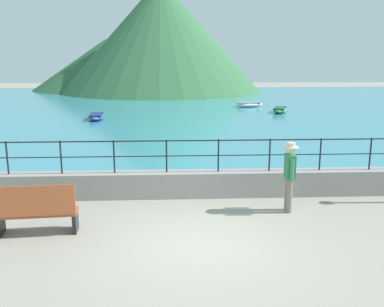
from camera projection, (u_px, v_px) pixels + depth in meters
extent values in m
plane|color=gray|center=(201.00, 246.00, 8.60)|extent=(120.00, 120.00, 0.00)
cube|color=gray|center=(193.00, 184.00, 11.65)|extent=(20.00, 0.56, 0.70)
cylinder|color=black|center=(7.00, 158.00, 11.23)|extent=(0.04, 0.04, 0.90)
cylinder|color=black|center=(61.00, 157.00, 11.30)|extent=(0.04, 0.04, 0.90)
cylinder|color=black|center=(114.00, 157.00, 11.37)|extent=(0.04, 0.04, 0.90)
cylinder|color=black|center=(167.00, 156.00, 11.44)|extent=(0.04, 0.04, 0.90)
cylinder|color=black|center=(218.00, 155.00, 11.50)|extent=(0.04, 0.04, 0.90)
cylinder|color=black|center=(270.00, 155.00, 11.57)|extent=(0.04, 0.04, 0.90)
cylinder|color=black|center=(320.00, 154.00, 11.64)|extent=(0.04, 0.04, 0.90)
cylinder|color=black|center=(370.00, 154.00, 11.71)|extent=(0.04, 0.04, 0.90)
cylinder|color=black|center=(193.00, 141.00, 11.38)|extent=(18.40, 0.04, 0.04)
cylinder|color=black|center=(193.00, 156.00, 11.47)|extent=(18.40, 0.03, 0.03)
cube|color=teal|center=(178.00, 106.00, 33.78)|extent=(64.00, 44.32, 0.06)
cone|color=#33663D|center=(161.00, 37.00, 47.49)|extent=(22.76, 22.76, 12.35)
cone|color=#285633|center=(107.00, 65.00, 51.28)|extent=(17.92, 17.92, 6.09)
cube|color=#9E4C28|center=(37.00, 213.00, 9.15)|extent=(1.74, 0.66, 0.06)
cube|color=#9E4C28|center=(34.00, 201.00, 8.86)|extent=(1.71, 0.29, 0.64)
cube|color=black|center=(0.00, 225.00, 9.10)|extent=(0.12, 0.47, 0.43)
cube|color=black|center=(75.00, 222.00, 9.30)|extent=(0.12, 0.47, 0.43)
cylinder|color=slate|center=(289.00, 196.00, 10.38)|extent=(0.15, 0.15, 0.86)
cylinder|color=slate|center=(288.00, 194.00, 10.55)|extent=(0.15, 0.15, 0.86)
cube|color=#337F4C|center=(290.00, 166.00, 10.31)|extent=(0.24, 0.37, 0.60)
cylinder|color=#337F4C|center=(292.00, 170.00, 10.08)|extent=(0.09, 0.09, 0.52)
cylinder|color=#337F4C|center=(288.00, 165.00, 10.55)|extent=(0.09, 0.09, 0.52)
sphere|color=beige|center=(291.00, 149.00, 10.21)|extent=(0.22, 0.22, 0.22)
cylinder|color=beige|center=(291.00, 147.00, 10.20)|extent=(0.38, 0.38, 0.02)
cylinder|color=beige|center=(291.00, 145.00, 10.19)|extent=(0.20, 0.20, 0.10)
ellipsoid|color=#338C59|center=(280.00, 110.00, 29.42)|extent=(1.68, 2.47, 0.36)
cube|color=#1C4D31|center=(280.00, 108.00, 29.38)|extent=(1.38, 1.99, 0.06)
ellipsoid|color=#2D4C9E|center=(96.00, 117.00, 25.97)|extent=(1.06, 2.36, 0.36)
cube|color=navy|center=(96.00, 114.00, 25.93)|extent=(0.89, 1.89, 0.06)
ellipsoid|color=white|center=(249.00, 105.00, 32.84)|extent=(2.43, 1.35, 0.36)
cube|color=gray|center=(249.00, 103.00, 32.81)|extent=(1.96, 1.12, 0.06)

